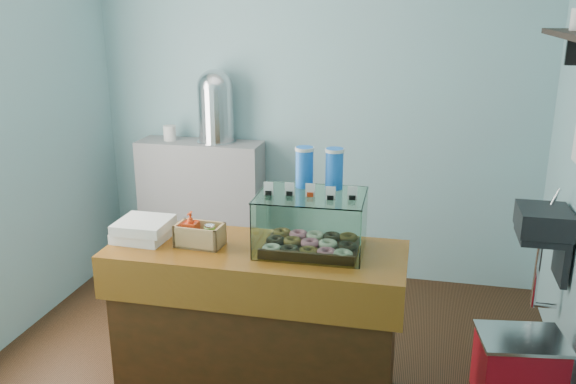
% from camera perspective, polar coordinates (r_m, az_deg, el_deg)
% --- Properties ---
extents(ground, '(3.50, 3.50, 0.00)m').
position_cam_1_polar(ground, '(3.91, -1.78, -16.15)').
color(ground, black).
rests_on(ground, ground).
extents(room_shell, '(3.54, 3.04, 2.82)m').
position_cam_1_polar(room_shell, '(3.30, -1.58, 9.42)').
color(room_shell, '#80B7BB').
rests_on(room_shell, ground).
extents(counter, '(1.60, 0.60, 0.90)m').
position_cam_1_polar(counter, '(3.47, -2.91, -12.07)').
color(counter, '#411E0C').
rests_on(counter, ground).
extents(back_shelf, '(1.00, 0.32, 1.10)m').
position_cam_1_polar(back_shelf, '(5.06, -8.02, -1.40)').
color(back_shelf, gray).
rests_on(back_shelf, ground).
extents(display_case, '(0.57, 0.43, 0.53)m').
position_cam_1_polar(display_case, '(3.23, 2.35, -2.46)').
color(display_case, black).
rests_on(display_case, counter).
extents(condiment_crate, '(0.26, 0.17, 0.19)m').
position_cam_1_polar(condiment_crate, '(3.33, -8.41, -3.89)').
color(condiment_crate, tan).
rests_on(condiment_crate, counter).
extents(pastry_boxes, '(0.30, 0.30, 0.11)m').
position_cam_1_polar(pastry_boxes, '(3.48, -13.35, -3.42)').
color(pastry_boxes, silver).
rests_on(pastry_boxes, counter).
extents(coffee_urn, '(0.31, 0.31, 0.57)m').
position_cam_1_polar(coffee_urn, '(4.83, -6.80, 8.14)').
color(coffee_urn, silver).
rests_on(coffee_urn, back_shelf).
extents(red_cooler, '(0.51, 0.41, 0.40)m').
position_cam_1_polar(red_cooler, '(3.77, 20.76, -15.19)').
color(red_cooler, red).
rests_on(red_cooler, ground).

